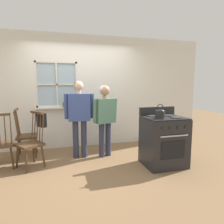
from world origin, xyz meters
TOP-DOWN VIEW (x-y plane):
  - ground_plane at (0.00, 0.00)m, footprint 16.00×16.00m
  - wall_back at (0.02, 1.40)m, footprint 6.40×0.16m
  - chair_by_window at (-1.06, 0.31)m, footprint 0.57×0.57m
  - chair_near_wall at (-1.23, 0.94)m, footprint 0.43×0.44m
  - chair_center_cluster at (-1.58, 0.40)m, footprint 0.50×0.49m
  - person_elderly_left at (-0.13, 0.59)m, footprint 0.60×0.24m
  - person_teen_center at (0.39, 0.52)m, footprint 0.58×0.33m
  - stove at (1.34, -0.24)m, footprint 0.75×0.68m
  - kettle at (1.18, -0.37)m, footprint 0.21×0.17m
  - potted_plant at (-0.36, 1.31)m, footprint 0.16×0.16m
  - handbag at (-0.87, 0.45)m, footprint 0.25×0.25m

SIDE VIEW (x-z plane):
  - ground_plane at x=0.00m, z-range 0.00..0.00m
  - chair_by_window at x=-1.06m, z-range -0.07..0.97m
  - chair_near_wall at x=-1.23m, z-range -0.07..0.97m
  - chair_center_cluster at x=-1.58m, z-range -0.07..0.97m
  - stove at x=1.34m, z-range -0.07..1.01m
  - handbag at x=-0.87m, z-range 0.71..1.01m
  - person_teen_center at x=0.39m, z-range 0.17..1.68m
  - person_elderly_left at x=-0.13m, z-range 0.17..1.76m
  - kettle at x=1.18m, z-range 0.90..1.15m
  - potted_plant at x=-0.36m, z-range 0.93..1.21m
  - wall_back at x=0.02m, z-range -0.01..2.69m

